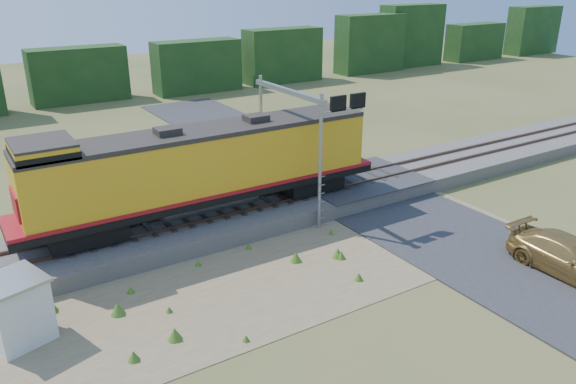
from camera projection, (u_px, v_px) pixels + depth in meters
ground at (318, 267)px, 24.14m from camera, size 140.00×140.00×0.00m
ballast at (251, 212)px, 28.72m from camera, size 70.00×5.00×0.80m
rails at (251, 203)px, 28.55m from camera, size 70.00×1.54×0.16m
dirt_shoulder at (272, 274)px, 23.54m from camera, size 26.00×8.00×0.03m
road at (424, 223)px, 28.17m from camera, size 7.00×66.00×0.86m
tree_line_north at (88, 72)px, 52.94m from camera, size 130.00×3.00×6.50m
weed_clumps at (245, 289)px, 22.49m from camera, size 15.00×6.20×0.56m
locomotive at (202, 167)px, 26.41m from camera, size 18.01×2.75×4.65m
shed at (16, 310)px, 18.94m from camera, size 2.51×2.51×2.38m
signal_gantry at (301, 118)px, 27.79m from camera, size 2.67×6.20×6.73m
car at (570, 257)px, 23.32m from camera, size 2.20×5.34×1.55m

